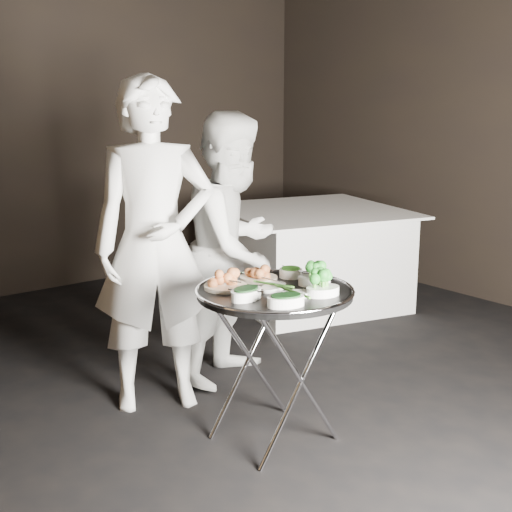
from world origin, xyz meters
TOP-DOWN VIEW (x-y plane):
  - floor at (0.00, 0.00)m, footprint 6.00×7.00m
  - wall_back at (0.00, 3.52)m, footprint 6.00×0.05m
  - tray_stand at (-0.06, -0.02)m, footprint 0.54×0.45m
  - serving_tray at (-0.06, -0.02)m, footprint 0.79×0.79m
  - potato_plate_a at (-0.24, 0.14)m, footprint 0.22×0.22m
  - potato_plate_b at (-0.01, 0.18)m, footprint 0.20×0.20m
  - greens_bowl at (0.16, 0.11)m, footprint 0.12×0.12m
  - asparagus_plate_a at (-0.06, -0.01)m, footprint 0.20×0.16m
  - asparagus_plate_b at (-0.08, -0.17)m, footprint 0.21×0.13m
  - spinach_bowl_a at (-0.28, -0.06)m, footprint 0.20×0.16m
  - spinach_bowl_b at (-0.20, -0.27)m, footprint 0.21×0.17m
  - broccoli_bowl_a at (0.16, -0.07)m, footprint 0.20×0.18m
  - broccoli_bowl_b at (0.05, -0.24)m, footprint 0.19×0.15m
  - serving_utensils at (-0.05, 0.05)m, footprint 0.57×0.40m
  - waiter_left at (-0.29, 0.74)m, footprint 0.80×0.68m
  - waiter_right at (0.30, 0.79)m, footprint 0.98×0.88m
  - dining_table at (1.76, 1.67)m, footprint 1.41×1.41m

SIDE VIEW (x-z plane):
  - floor at x=0.00m, z-range -0.05..0.00m
  - dining_table at x=1.76m, z-range 0.00..0.81m
  - tray_stand at x=-0.06m, z-range 0.05..0.84m
  - serving_tray at x=-0.06m, z-range 0.77..0.82m
  - asparagus_plate_a at x=-0.06m, z-range 0.80..0.84m
  - asparagus_plate_b at x=-0.08m, z-range 0.80..0.84m
  - waiter_right at x=0.30m, z-range 0.00..1.65m
  - potato_plate_b at x=-0.01m, z-range 0.80..0.87m
  - broccoli_bowl_a at x=0.16m, z-range 0.80..0.87m
  - broccoli_bowl_b at x=0.05m, z-range 0.80..0.87m
  - greens_bowl at x=0.16m, z-range 0.80..0.87m
  - spinach_bowl_b at x=-0.20m, z-range 0.80..0.88m
  - spinach_bowl_a at x=-0.28m, z-range 0.80..0.88m
  - potato_plate_a at x=-0.24m, z-range 0.80..0.88m
  - serving_utensils at x=-0.05m, z-range 0.85..0.85m
  - waiter_left at x=-0.29m, z-range 0.00..1.86m
  - wall_back at x=0.00m, z-range 0.00..3.00m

